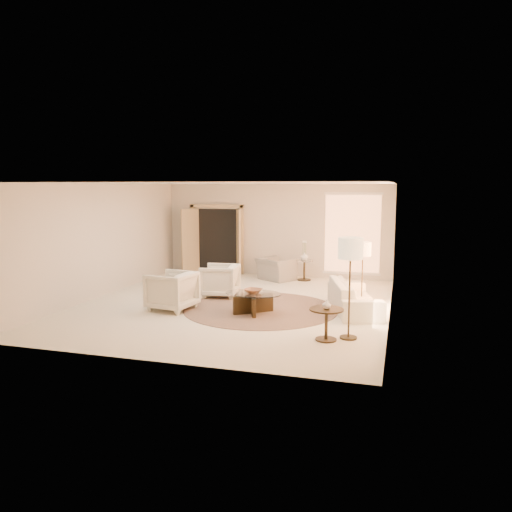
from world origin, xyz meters
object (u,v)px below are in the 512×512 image
(armchair_left, at_px, (220,279))
(end_vase, at_px, (327,304))
(side_vase, at_px, (304,256))
(bowl, at_px, (253,291))
(coffee_table, at_px, (253,301))
(sofa, at_px, (354,296))
(floor_lamp_near, at_px, (363,252))
(floor_lamp_far, at_px, (351,253))
(armchair_right, at_px, (172,289))
(end_table, at_px, (326,319))
(accent_chair, at_px, (276,265))
(side_table, at_px, (304,268))

(armchair_left, distance_m, end_vase, 4.18)
(armchair_left, bearing_deg, side_vase, 142.95)
(bowl, bearing_deg, coffee_table, 0.00)
(end_vase, bearing_deg, bowl, 140.86)
(sofa, height_order, coffee_table, sofa)
(floor_lamp_near, bearing_deg, floor_lamp_far, -91.04)
(coffee_table, relative_size, end_vase, 9.27)
(floor_lamp_near, bearing_deg, armchair_right, -161.79)
(coffee_table, height_order, floor_lamp_near, floor_lamp_near)
(end_table, distance_m, floor_lamp_near, 2.78)
(accent_chair, height_order, side_vase, accent_chair)
(end_table, relative_size, floor_lamp_near, 0.41)
(armchair_left, distance_m, floor_lamp_near, 3.60)
(side_table, distance_m, floor_lamp_near, 3.61)
(sofa, xyz_separation_m, coffee_table, (-2.08, -0.85, -0.04))
(coffee_table, xyz_separation_m, side_table, (0.34, 4.09, 0.08))
(armchair_left, xyz_separation_m, end_vase, (3.07, -2.83, 0.21))
(coffee_table, xyz_separation_m, end_table, (1.80, -1.46, 0.11))
(accent_chair, height_order, coffee_table, accent_chair)
(bowl, distance_m, end_vase, 2.32)
(armchair_left, height_order, coffee_table, armchair_left)
(floor_lamp_far, bearing_deg, armchair_right, 165.24)
(sofa, height_order, end_table, sofa)
(side_table, xyz_separation_m, floor_lamp_near, (1.88, -2.94, 0.92))
(sofa, xyz_separation_m, accent_chair, (-2.55, 3.07, 0.11))
(floor_lamp_far, bearing_deg, floor_lamp_near, 88.96)
(side_vase, bearing_deg, armchair_right, -116.95)
(armchair_left, xyz_separation_m, floor_lamp_far, (3.45, -2.61, 1.12))
(side_vase, bearing_deg, floor_lamp_far, -71.03)
(accent_chair, xyz_separation_m, bowl, (0.47, -3.92, 0.06))
(armchair_right, xyz_separation_m, accent_chair, (1.37, 4.11, -0.04))
(accent_chair, height_order, side_table, accent_chair)
(coffee_table, bearing_deg, accent_chair, 96.86)
(coffee_table, distance_m, bowl, 0.21)
(floor_lamp_far, bearing_deg, armchair_left, 142.82)
(sofa, bearing_deg, end_vase, 157.18)
(coffee_table, bearing_deg, floor_lamp_far, -29.85)
(sofa, distance_m, armchair_left, 3.39)
(bowl, bearing_deg, end_vase, -39.14)
(accent_chair, bearing_deg, side_table, -135.69)
(armchair_right, relative_size, accent_chair, 0.95)
(side_vase, bearing_deg, end_vase, -75.27)
(end_vase, bearing_deg, coffee_table, 140.86)
(armchair_right, distance_m, floor_lamp_far, 4.29)
(sofa, relative_size, floor_lamp_near, 1.49)
(armchair_right, relative_size, side_vase, 4.17)
(bowl, bearing_deg, end_table, -39.14)
(end_table, bearing_deg, end_vase, -45.00)
(side_table, bearing_deg, armchair_left, -120.69)
(end_table, bearing_deg, side_table, 104.73)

